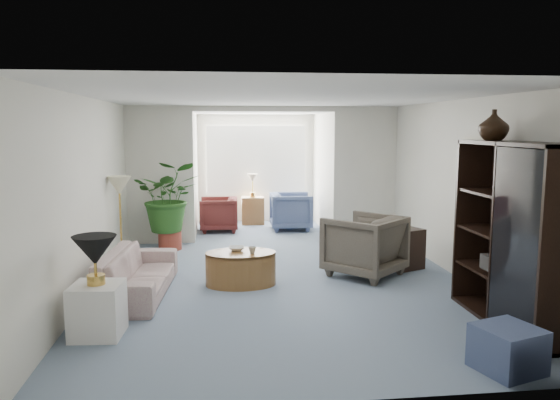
{
  "coord_description": "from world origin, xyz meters",
  "views": [
    {
      "loc": [
        -0.88,
        -6.84,
        2.12
      ],
      "look_at": [
        0.0,
        0.6,
        1.1
      ],
      "focal_mm": 34.5,
      "sensor_mm": 36.0,
      "label": 1
    }
  ],
  "objects": [
    {
      "name": "floor",
      "position": [
        0.0,
        0.0,
        0.0
      ],
      "size": [
        6.0,
        6.0,
        0.0
      ],
      "primitive_type": "plane",
      "color": "#7A8BA2",
      "rests_on": "ground"
    },
    {
      "name": "sunroom_floor",
      "position": [
        0.0,
        4.1,
        0.0
      ],
      "size": [
        2.6,
        2.6,
        0.0
      ],
      "primitive_type": "plane",
      "color": "#7A8BA2",
      "rests_on": "ground"
    },
    {
      "name": "back_pier_left",
      "position": [
        -1.9,
        3.0,
        1.25
      ],
      "size": [
        1.2,
        0.12,
        2.5
      ],
      "primitive_type": "cube",
      "color": "white",
      "rests_on": "ground"
    },
    {
      "name": "back_pier_right",
      "position": [
        1.9,
        3.0,
        1.25
      ],
      "size": [
        1.2,
        0.12,
        2.5
      ],
      "primitive_type": "cube",
      "color": "white",
      "rests_on": "ground"
    },
    {
      "name": "back_header",
      "position": [
        0.0,
        3.0,
        2.45
      ],
      "size": [
        2.6,
        0.12,
        0.1
      ],
      "primitive_type": "cube",
      "color": "white",
      "rests_on": "back_pier_left"
    },
    {
      "name": "window_pane",
      "position": [
        0.0,
        5.18,
        1.4
      ],
      "size": [
        2.2,
        0.02,
        1.5
      ],
      "primitive_type": "cube",
      "color": "white"
    },
    {
      "name": "window_blinds",
      "position": [
        0.0,
        5.15,
        1.4
      ],
      "size": [
        2.2,
        0.02,
        1.5
      ],
      "primitive_type": "cube",
      "color": "white"
    },
    {
      "name": "framed_picture",
      "position": [
        2.46,
        -0.1,
        1.7
      ],
      "size": [
        0.04,
        0.5,
        0.4
      ],
      "primitive_type": "cube",
      "color": "#BAB095"
    },
    {
      "name": "sofa",
      "position": [
        -1.91,
        -0.05,
        0.28
      ],
      "size": [
        0.88,
        1.96,
        0.56
      ],
      "primitive_type": "imported",
      "rotation": [
        0.0,
        0.0,
        1.5
      ],
      "color": "beige",
      "rests_on": "ground"
    },
    {
      "name": "end_table",
      "position": [
        -2.11,
        -1.4,
        0.27
      ],
      "size": [
        0.53,
        0.53,
        0.54
      ],
      "primitive_type": "cube",
      "rotation": [
        0.0,
        0.0,
        -0.07
      ],
      "color": "white",
      "rests_on": "ground"
    },
    {
      "name": "table_lamp",
      "position": [
        -2.11,
        -1.4,
        0.89
      ],
      "size": [
        0.44,
        0.44,
        0.3
      ],
      "primitive_type": "cone",
      "color": "black",
      "rests_on": "end_table"
    },
    {
      "name": "floor_lamp",
      "position": [
        -2.33,
        1.38,
        1.25
      ],
      "size": [
        0.36,
        0.36,
        0.28
      ],
      "primitive_type": "cone",
      "color": "beige",
      "rests_on": "ground"
    },
    {
      "name": "coffee_table",
      "position": [
        -0.58,
        0.23,
        0.23
      ],
      "size": [
        0.97,
        0.97,
        0.45
      ],
      "primitive_type": "cylinder",
      "rotation": [
        0.0,
        0.0,
        -0.02
      ],
      "color": "brown",
      "rests_on": "ground"
    },
    {
      "name": "coffee_bowl",
      "position": [
        -0.63,
        0.33,
        0.48
      ],
      "size": [
        0.23,
        0.23,
        0.05
      ],
      "primitive_type": "imported",
      "rotation": [
        0.0,
        0.0,
        -0.02
      ],
      "color": "silver",
      "rests_on": "coffee_table"
    },
    {
      "name": "coffee_cup",
      "position": [
        -0.43,
        0.13,
        0.5
      ],
      "size": [
        0.1,
        0.1,
        0.09
      ],
      "primitive_type": "imported",
      "rotation": [
        0.0,
        0.0,
        -0.02
      ],
      "color": "#BBB5A4",
      "rests_on": "coffee_table"
    },
    {
      "name": "wingback_chair",
      "position": [
        1.21,
        0.5,
        0.44
      ],
      "size": [
        1.35,
        1.35,
        0.88
      ],
      "primitive_type": "imported",
      "rotation": [
        0.0,
        0.0,
        3.9
      ],
      "color": "#585145",
      "rests_on": "ground"
    },
    {
      "name": "side_table_dark",
      "position": [
        1.91,
        0.8,
        0.3
      ],
      "size": [
        0.62,
        0.57,
        0.61
      ],
      "primitive_type": "cube",
      "rotation": [
        0.0,
        0.0,
        0.41
      ],
      "color": "black",
      "rests_on": "ground"
    },
    {
      "name": "entertainment_cabinet",
      "position": [
        2.23,
        -1.56,
        0.98
      ],
      "size": [
        0.47,
        1.77,
        1.97
      ],
      "primitive_type": "cube",
      "color": "black",
      "rests_on": "ground"
    },
    {
      "name": "cabinet_urn",
      "position": [
        2.23,
        -1.06,
        2.14
      ],
      "size": [
        0.33,
        0.33,
        0.35
      ],
      "primitive_type": "imported",
      "color": "black",
      "rests_on": "entertainment_cabinet"
    },
    {
      "name": "ottoman",
      "position": [
        1.62,
        -2.63,
        0.2
      ],
      "size": [
        0.62,
        0.62,
        0.39
      ],
      "primitive_type": "cube",
      "rotation": [
        0.0,
        0.0,
        0.31
      ],
      "color": "slate",
      "rests_on": "ground"
    },
    {
      "name": "plant_pot",
      "position": [
        -1.71,
        2.5,
        0.16
      ],
      "size": [
        0.4,
        0.4,
        0.32
      ],
      "primitive_type": "cylinder",
      "color": "#9B3C2D",
      "rests_on": "ground"
    },
    {
      "name": "house_plant",
      "position": [
        -1.71,
        2.5,
        0.93
      ],
      "size": [
        1.1,
        0.96,
        1.22
      ],
      "primitive_type": "imported",
      "color": "#2A5E20",
      "rests_on": "plant_pot"
    },
    {
      "name": "sunroom_chair_blue",
      "position": [
        0.64,
        4.08,
        0.38
      ],
      "size": [
        0.87,
        0.84,
        0.77
      ],
      "primitive_type": "imported",
      "rotation": [
        0.0,
        0.0,
        1.54
      ],
      "color": "slate",
      "rests_on": "ground"
    },
    {
      "name": "sunroom_chair_maroon",
      "position": [
        -0.86,
        4.08,
        0.35
      ],
      "size": [
        0.79,
        0.77,
        0.7
      ],
      "primitive_type": "imported",
      "rotation": [
        0.0,
        0.0,
        -1.6
      ],
      "color": "#501B1D",
      "rests_on": "ground"
    },
    {
      "name": "sunroom_table",
      "position": [
        -0.11,
        4.83,
        0.3
      ],
      "size": [
        0.5,
        0.39,
        0.6
      ],
      "primitive_type": "cube",
      "rotation": [
        0.0,
        0.0,
        -0.03
      ],
      "color": "brown",
      "rests_on": "ground"
    },
    {
      "name": "shelf_clutter",
      "position": [
        2.18,
        -1.84,
        0.94
      ],
      "size": [
        0.3,
        0.95,
        1.06
      ],
      "color": "#262421",
      "rests_on": "entertainment_cabinet"
    }
  ]
}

